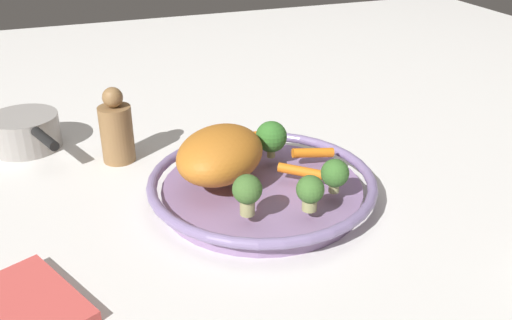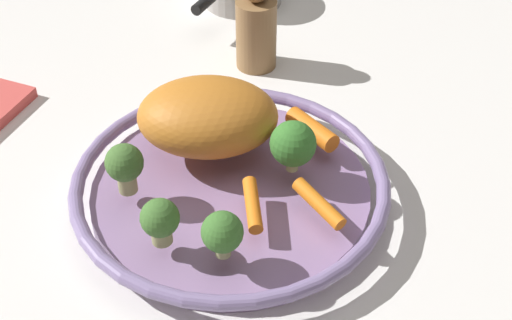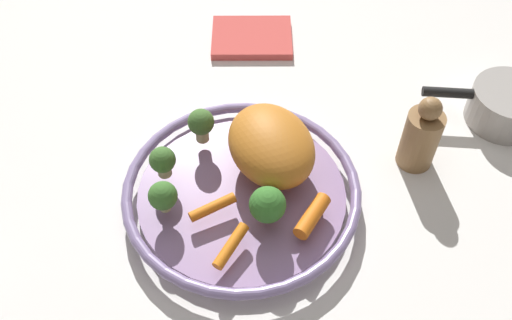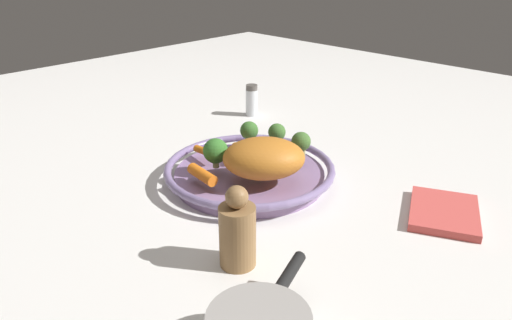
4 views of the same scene
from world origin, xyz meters
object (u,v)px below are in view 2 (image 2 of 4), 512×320
baby_carrot_center (319,203)px  serving_bowl (231,189)px  pepper_mill (256,29)px  baby_carrot_right (253,205)px  roast_chicken_piece (208,116)px  broccoli_floret_edge (222,233)px  broccoli_floret_small (293,144)px  broccoli_floret_mid (125,165)px  broccoli_floret_large (160,220)px  baby_carrot_left (312,129)px

baby_carrot_center → serving_bowl: bearing=-72.0°
baby_carrot_center → pepper_mill: size_ratio=0.51×
baby_carrot_right → roast_chicken_piece: bearing=-108.5°
broccoli_floret_edge → broccoli_floret_small: bearing=-162.7°
baby_carrot_right → pepper_mill: size_ratio=0.51×
baby_carrot_center → broccoli_floret_small: size_ratio=1.13×
broccoli_floret_small → serving_bowl: bearing=-33.2°
baby_carrot_center → broccoli_floret_mid: broccoli_floret_mid is taller
serving_bowl → broccoli_floret_large: 0.12m
roast_chicken_piece → broccoli_floret_edge: size_ratio=3.10×
serving_bowl → pepper_mill: pepper_mill is taller
baby_carrot_center → pepper_mill: pepper_mill is taller
serving_bowl → broccoli_floret_mid: 0.12m
baby_carrot_left → pepper_mill: 0.21m
broccoli_floret_large → broccoli_floret_small: bearing=176.2°
baby_carrot_center → broccoli_floret_large: (0.14, -0.07, 0.02)m
broccoli_floret_small → pepper_mill: bearing=-124.8°
roast_chicken_piece → baby_carrot_right: (0.04, 0.11, -0.03)m
broccoli_floret_large → pepper_mill: (-0.31, -0.20, -0.01)m
broccoli_floret_small → broccoli_floret_edge: bearing=17.3°
baby_carrot_left → serving_bowl: bearing=-6.6°
broccoli_floret_large → pepper_mill: bearing=-146.8°
baby_carrot_right → baby_carrot_left: bearing=-162.3°
baby_carrot_center → baby_carrot_left: baby_carrot_left is taller
broccoli_floret_small → roast_chicken_piece: bearing=-69.0°
serving_bowl → baby_carrot_center: (-0.03, 0.10, 0.03)m
baby_carrot_left → baby_carrot_center: bearing=47.0°
baby_carrot_center → baby_carrot_left: size_ratio=0.97×
broccoli_floret_mid → broccoli_floret_edge: 0.13m
pepper_mill → serving_bowl: bearing=41.2°
baby_carrot_left → pepper_mill: (-0.09, -0.19, 0.01)m
broccoli_floret_large → baby_carrot_center: bearing=152.9°
pepper_mill → broccoli_floret_large: bearing=33.2°
baby_carrot_right → baby_carrot_center: bearing=138.2°
pepper_mill → roast_chicken_piece: bearing=33.4°
roast_chicken_piece → pepper_mill: 0.22m
broccoli_floret_edge → broccoli_floret_mid: bearing=-84.3°
baby_carrot_center → baby_carrot_right: 0.07m
serving_bowl → baby_carrot_left: size_ratio=4.92×
baby_carrot_left → broccoli_floret_mid: size_ratio=1.21×
serving_bowl → roast_chicken_piece: size_ratio=2.22×
broccoli_floret_small → broccoli_floret_large: bearing=-3.8°
pepper_mill → broccoli_floret_small: bearing=55.2°
baby_carrot_left → broccoli_floret_edge: bearing=19.1°
baby_carrot_right → broccoli_floret_mid: size_ratio=1.17×
broccoli_floret_mid → broccoli_floret_edge: bearing=95.7°
serving_bowl → roast_chicken_piece: 0.08m
baby_carrot_center → broccoli_floret_mid: bearing=-51.2°
roast_chicken_piece → broccoli_floret_small: bearing=111.0°
broccoli_floret_small → pepper_mill: pepper_mill is taller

